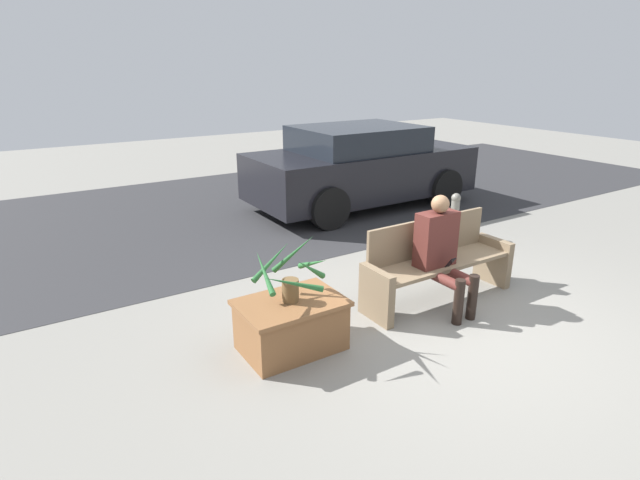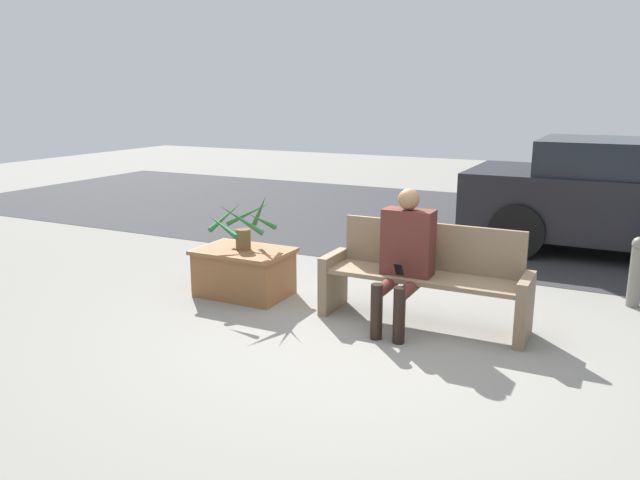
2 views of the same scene
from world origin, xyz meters
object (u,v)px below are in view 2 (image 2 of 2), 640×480
Objects in this scene: person_seated at (404,253)px; potted_plant at (243,225)px; bench at (425,276)px; bollard_post at (636,270)px; parked_car at (633,198)px; planter_box at (244,270)px.

person_seated is 1.77m from potted_plant.
bench is 2.78× the size of potted_plant.
potted_plant reaches higher than bollard_post.
parked_car is (1.76, 3.80, 0.06)m from person_seated.
bench is 0.34m from person_seated.
bollard_post is at bearing -87.52° from parked_car.
potted_plant reaches higher than bench.
bollard_post is (0.10, -2.26, -0.37)m from parked_car.
bollard_post reaches higher than planter_box.
planter_box is at bearing -158.47° from bollard_post.
person_seated is 0.30× the size of parked_car.
potted_plant is at bearing 176.57° from person_seated.
bench is 3.98m from parked_car.
planter_box is at bearing -177.57° from bench.
potted_plant is 0.16× the size of parked_car.
parked_car is (3.53, 3.70, 0.48)m from planter_box.
planter_box is 1.36× the size of bollard_post.
person_seated is 4.19m from parked_car.
parked_car is at bearing 65.79° from bench.
person_seated reaches higher than bench.
parked_car is at bearing 92.48° from bollard_post.
parked_car is (1.63, 3.62, 0.31)m from bench.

